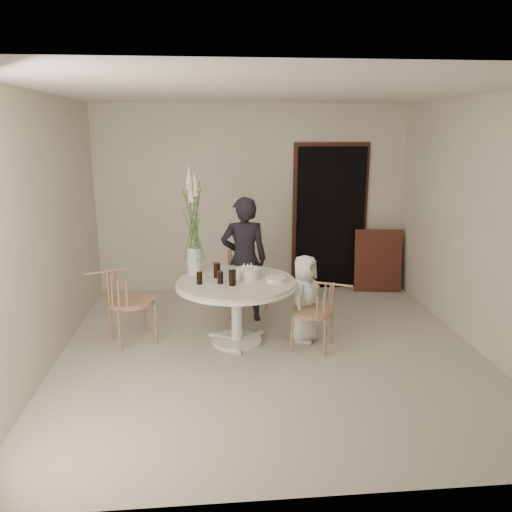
{
  "coord_description": "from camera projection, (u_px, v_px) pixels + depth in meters",
  "views": [
    {
      "loc": [
        -0.61,
        -4.98,
        2.34
      ],
      "look_at": [
        -0.13,
        0.3,
        0.99
      ],
      "focal_mm": 35.0,
      "sensor_mm": 36.0,
      "label": 1
    }
  ],
  "objects": [
    {
      "name": "flower_vase",
      "position": [
        193.0,
        224.0,
        5.57
      ],
      "size": [
        0.17,
        0.17,
        1.23
      ],
      "rotation": [
        0.0,
        0.0,
        0.1
      ],
      "color": "silver",
      "rests_on": "table"
    },
    {
      "name": "cola_tumbler_d",
      "position": [
        217.0,
        270.0,
        5.56
      ],
      "size": [
        0.09,
        0.09,
        0.17
      ],
      "primitive_type": "cylinder",
      "rotation": [
        0.0,
        0.0,
        -0.16
      ],
      "color": "black",
      "rests_on": "table"
    },
    {
      "name": "girl",
      "position": [
        244.0,
        260.0,
        6.13
      ],
      "size": [
        0.58,
        0.38,
        1.56
      ],
      "primitive_type": "imported",
      "rotation": [
        0.0,
        0.0,
        3.16
      ],
      "color": "black",
      "rests_on": "ground"
    },
    {
      "name": "chair_right",
      "position": [
        323.0,
        306.0,
        5.36
      ],
      "size": [
        0.57,
        0.55,
        0.77
      ],
      "rotation": [
        0.0,
        0.0,
        -2.02
      ],
      "color": "tan",
      "rests_on": "ground"
    },
    {
      "name": "boy",
      "position": [
        305.0,
        299.0,
        5.58
      ],
      "size": [
        0.53,
        0.58,
        1.0
      ],
      "primitive_type": "imported",
      "rotation": [
        0.0,
        0.0,
        1.01
      ],
      "color": "white",
      "rests_on": "ground"
    },
    {
      "name": "door_trim",
      "position": [
        330.0,
        214.0,
        7.42
      ],
      "size": [
        1.12,
        0.03,
        2.22
      ],
      "primitive_type": "cube",
      "color": "#55291D",
      "rests_on": "ground"
    },
    {
      "name": "chair_left",
      "position": [
        120.0,
        295.0,
        5.49
      ],
      "size": [
        0.64,
        0.62,
        0.88
      ],
      "rotation": [
        0.0,
        0.0,
        1.99
      ],
      "color": "tan",
      "rests_on": "ground"
    },
    {
      "name": "picture_frame",
      "position": [
        378.0,
        261.0,
        7.37
      ],
      "size": [
        0.71,
        0.3,
        0.91
      ],
      "primitive_type": "cube",
      "rotation": [
        -0.17,
        0.0,
        -0.14
      ],
      "color": "#55291D",
      "rests_on": "ground"
    },
    {
      "name": "cola_tumbler_c",
      "position": [
        199.0,
        278.0,
        5.33
      ],
      "size": [
        0.07,
        0.07,
        0.13
      ],
      "primitive_type": "cylinder",
      "rotation": [
        0.0,
        0.0,
        -0.09
      ],
      "color": "black",
      "rests_on": "table"
    },
    {
      "name": "plate_stack",
      "position": [
        275.0,
        280.0,
        5.41
      ],
      "size": [
        0.27,
        0.27,
        0.05
      ],
      "primitive_type": "cylinder",
      "rotation": [
        0.0,
        0.0,
        0.33
      ],
      "color": "white",
      "rests_on": "table"
    },
    {
      "name": "birthday_cake",
      "position": [
        248.0,
        273.0,
        5.52
      ],
      "size": [
        0.25,
        0.25,
        0.17
      ],
      "rotation": [
        0.0,
        0.0,
        -0.15
      ],
      "color": "white",
      "rests_on": "table"
    },
    {
      "name": "doorway",
      "position": [
        330.0,
        219.0,
        7.39
      ],
      "size": [
        1.0,
        0.1,
        2.1
      ],
      "primitive_type": "cube",
      "color": "black",
      "rests_on": "ground"
    },
    {
      "name": "chair_far",
      "position": [
        244.0,
        264.0,
        6.73
      ],
      "size": [
        0.58,
        0.6,
        0.89
      ],
      "rotation": [
        0.0,
        0.0,
        0.26
      ],
      "color": "tan",
      "rests_on": "ground"
    },
    {
      "name": "ground",
      "position": [
        270.0,
        350.0,
        5.44
      ],
      "size": [
        4.5,
        4.5,
        0.0
      ],
      "primitive_type": "plane",
      "color": "beige",
      "rests_on": "ground"
    },
    {
      "name": "room_shell",
      "position": [
        272.0,
        203.0,
        5.04
      ],
      "size": [
        4.5,
        4.5,
        4.5
      ],
      "color": "white",
      "rests_on": "ground"
    },
    {
      "name": "cola_tumbler_a",
      "position": [
        220.0,
        278.0,
        5.35
      ],
      "size": [
        0.08,
        0.08,
        0.13
      ],
      "primitive_type": "cylinder",
      "rotation": [
        0.0,
        0.0,
        0.38
      ],
      "color": "black",
      "rests_on": "table"
    },
    {
      "name": "table",
      "position": [
        237.0,
        290.0,
        5.5
      ],
      "size": [
        1.33,
        1.33,
        0.73
      ],
      "color": "white",
      "rests_on": "ground"
    },
    {
      "name": "cola_tumbler_b",
      "position": [
        232.0,
        278.0,
        5.28
      ],
      "size": [
        0.1,
        0.1,
        0.16
      ],
      "primitive_type": "cylinder",
      "rotation": [
        0.0,
        0.0,
        -0.37
      ],
      "color": "black",
      "rests_on": "table"
    }
  ]
}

